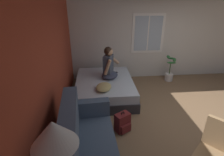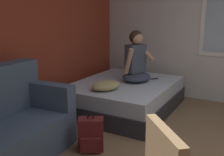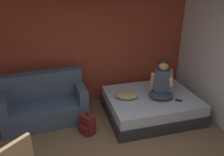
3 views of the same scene
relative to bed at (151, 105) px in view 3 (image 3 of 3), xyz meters
name	(u,v)px [view 3 (image 3 of 3)]	position (x,y,z in m)	size (l,w,h in m)	color
wall_back_accent	(84,49)	(-1.29, 1.07, 1.11)	(9.99, 0.16, 2.70)	#993823
bed	(151,105)	(0.00, 0.00, 0.00)	(1.97, 1.58, 0.48)	#2D2D33
couch	(45,104)	(-2.28, 0.40, 0.16)	(1.76, 0.95, 1.04)	#47566B
person_seated	(162,83)	(0.14, -0.14, 0.60)	(0.65, 0.61, 0.88)	#383D51
backpack	(87,125)	(-1.49, -0.30, -0.04)	(0.34, 0.35, 0.46)	maroon
throw_pillow	(127,95)	(-0.57, 0.04, 0.31)	(0.48, 0.36, 0.14)	tan
cell_phone	(179,100)	(0.46, -0.36, 0.25)	(0.07, 0.14, 0.01)	black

